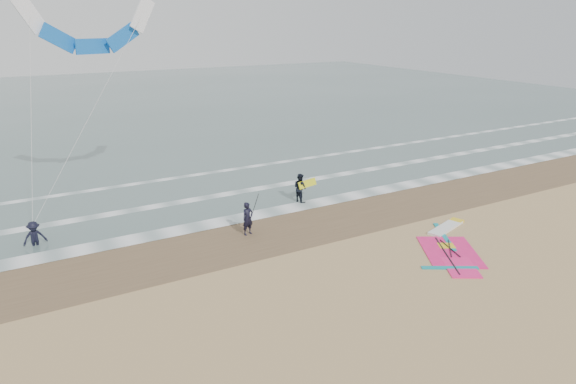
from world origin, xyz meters
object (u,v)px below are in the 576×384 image
person_walking (300,188)px  person_wading (33,230)px  person_standing (248,219)px  windsurf_rig (450,245)px  surf_kite (90,31)px

person_walking → person_wading: 13.15m
person_standing → person_wading: 9.37m
windsurf_rig → person_walking: size_ratio=3.34×
surf_kite → person_walking: bearing=-28.7°
person_walking → person_wading: (-13.13, 0.75, -0.04)m
person_standing → surf_kite: surf_kite is taller
person_wading → surf_kite: (4.04, 4.23, 8.21)m
person_standing → surf_kite: (-4.68, 7.66, 8.18)m
windsurf_rig → person_walking: bearing=109.2°
person_walking → person_wading: bearing=75.2°
windsurf_rig → person_walking: 8.73m
person_standing → surf_kite: 12.14m
person_standing → person_wading: person_standing is taller
person_wading → surf_kite: surf_kite is taller
person_standing → person_walking: size_ratio=0.98×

